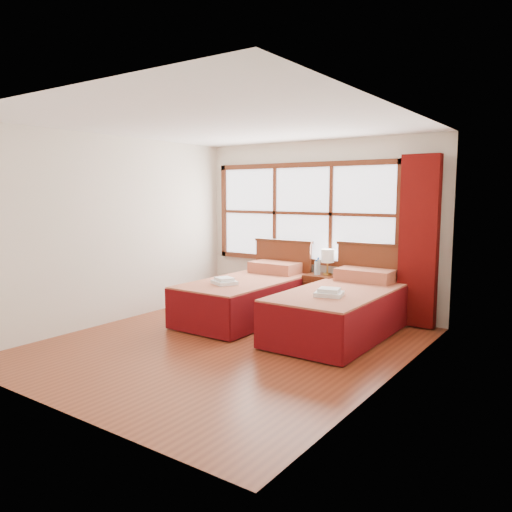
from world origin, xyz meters
The scene contains 15 objects.
floor centered at (0.00, 0.00, 0.00)m, with size 4.50×4.50×0.00m, color brown.
ceiling centered at (0.00, 0.00, 2.60)m, with size 4.50×4.50×0.00m, color white.
wall_back centered at (0.00, 2.25, 1.30)m, with size 4.00×4.00×0.00m, color silver.
wall_left centered at (-2.00, 0.00, 1.30)m, with size 4.50×4.50×0.00m, color silver.
wall_right centered at (2.00, 0.00, 1.30)m, with size 4.50×4.50×0.00m, color silver.
window centered at (-0.25, 2.21, 1.50)m, with size 3.16×0.06×1.56m.
curtain centered at (1.60, 2.11, 1.17)m, with size 0.50×0.16×2.30m, color #5B0B09.
bed_left centered at (-0.55, 1.20, 0.33)m, with size 1.11×2.14×1.08m.
bed_right centered at (0.94, 1.20, 0.34)m, with size 1.14×2.20×1.11m.
nightstand centered at (0.22, 1.99, 0.30)m, with size 0.45×0.45×0.60m.
towels_left centered at (-0.58, 0.68, 0.62)m, with size 0.40×0.38×0.09m.
towels_right centered at (0.98, 0.72, 0.63)m, with size 0.38×0.35×0.10m.
lamp centered at (0.28, 2.06, 0.87)m, with size 0.20×0.20×0.38m.
bottle_near centered at (0.16, 1.98, 0.72)m, with size 0.07×0.07×0.26m.
bottle_far centered at (0.16, 1.94, 0.71)m, with size 0.06×0.06×0.23m.
Camera 1 is at (3.62, -4.56, 1.81)m, focal length 35.00 mm.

